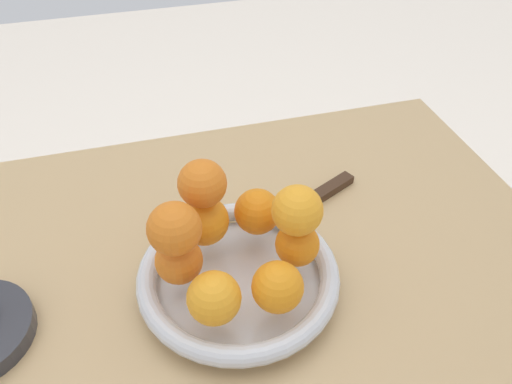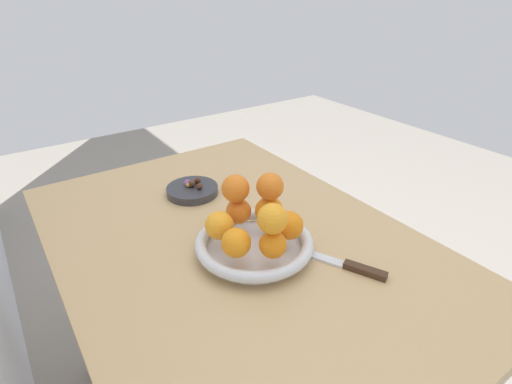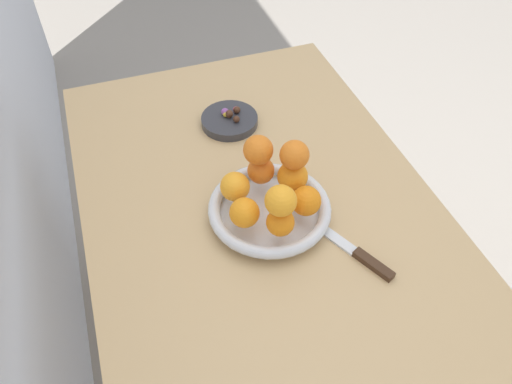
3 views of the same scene
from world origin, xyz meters
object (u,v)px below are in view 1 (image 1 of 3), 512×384
Objects in this scene: orange_5 at (204,221)px; knife at (304,206)px; orange_7 at (202,184)px; fruit_bowl at (238,277)px; orange_6 at (172,229)px; dining_table at (192,341)px; orange_0 at (178,261)px; orange_1 at (214,298)px; orange_8 at (297,209)px; orange_3 at (297,244)px; orange_4 at (257,211)px; orange_2 at (278,287)px.

knife is (-0.16, -0.06, -0.07)m from orange_5.
fruit_bowl is at bearing 114.38° from orange_7.
orange_5 is 0.10m from orange_6.
dining_table is at bearing 113.82° from orange_6.
orange_0 is 0.94× the size of orange_1.
orange_6 is 0.15m from orange_8.
orange_3 is at bearing 147.01° from orange_7.
orange_4 is at bearing -65.84° from orange_8.
dining_table is 0.17m from orange_1.
knife is (-0.10, -0.19, -0.07)m from orange_2.
orange_2 is 1.00× the size of orange_7.
orange_2 is (-0.07, 0.00, -0.00)m from orange_1.
orange_2 is 0.09m from orange_8.
fruit_bowl is 0.13m from orange_8.
orange_7 reaches higher than orange_3.
orange_2 is 0.13m from orange_4.
orange_3 is (-0.12, -0.06, -0.00)m from orange_1.
orange_2 is at bearing 145.67° from orange_0.
dining_table is at bearing 31.97° from knife.
knife is at bearing -137.63° from fruit_bowl.
orange_6 is (0.00, -0.01, 0.22)m from dining_table.
orange_8 is (-0.11, -0.06, 0.06)m from orange_1.
orange_8 reaches higher than orange_2.
orange_2 is 0.93× the size of orange_5.
dining_table is 0.26m from orange_8.
fruit_bowl is at bearing -175.02° from dining_table.
fruit_bowl is at bearing -3.62° from orange_8.
orange_3 is at bearing 175.63° from fruit_bowl.
orange_5 is (0.03, -0.06, 0.05)m from fruit_bowl.
orange_4 is 0.26× the size of knife.
orange_8 is (-0.10, 0.07, -0.01)m from orange_7.
orange_2 is 0.98× the size of orange_4.
knife is at bearing -150.54° from orange_0.
orange_5 is at bearing 20.29° from knife.
fruit_bowl is (-0.07, -0.01, 0.11)m from dining_table.
orange_0 is 0.13m from orange_4.
orange_6 is (0.15, -0.00, 0.06)m from orange_3.
dining_table is 17.42× the size of orange_6.
orange_4 is 0.15m from orange_6.
orange_0 is 0.96× the size of orange_7.
orange_1 is 0.26m from knife.
dining_table is 17.93× the size of orange_2.
orange_8 is (-0.10, 0.07, 0.05)m from orange_5.
orange_3 is at bearing 178.10° from orange_6.
orange_3 is at bearing 116.12° from orange_4.
orange_1 is 0.14m from orange_8.
fruit_bowl is 4.26× the size of orange_2.
orange_7 is (-0.04, -0.07, 0.22)m from dining_table.
orange_5 is 1.07× the size of orange_7.
orange_4 is at bearing -124.37° from orange_1.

